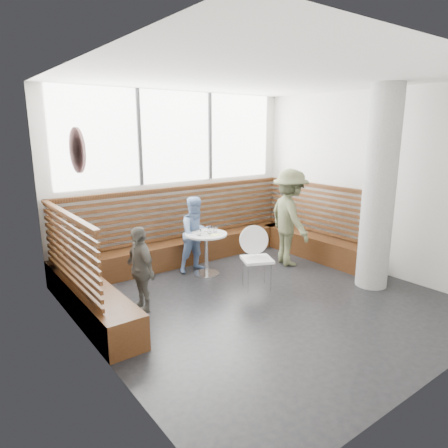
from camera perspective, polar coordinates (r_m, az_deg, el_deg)
room at (r=5.70m, az=6.01°, el=4.01°), size 5.00×5.00×3.20m
booth at (r=7.34m, az=-3.62°, el=-3.37°), size 5.00×2.50×1.44m
concrete_column at (r=6.74m, az=21.28°, el=4.62°), size 0.50×0.50×3.20m
wall_art at (r=4.73m, az=-20.24°, el=9.85°), size 0.03×0.50×0.50m
cafe_table at (r=7.01m, az=-2.56°, el=-3.04°), size 0.73×0.73×0.75m
cafe_chair at (r=6.45m, az=4.30°, el=-4.07°), size 0.48×0.47×1.00m
adult_man at (r=7.57m, az=9.38°, el=0.92°), size 1.00×1.32×1.82m
child_back at (r=7.16m, az=-3.96°, el=-1.51°), size 0.68×0.54×1.37m
child_left at (r=5.73m, az=-11.89°, el=-6.34°), size 0.32×0.73×1.23m
plate_near at (r=6.99m, az=-3.79°, el=-1.22°), size 0.21×0.21×0.01m
plate_far at (r=7.14m, az=-2.85°, el=-0.90°), size 0.21×0.21×0.01m
glass_left at (r=6.80m, az=-3.57°, el=-1.23°), size 0.07×0.07×0.11m
glass_mid at (r=6.94m, az=-2.08°, el=-0.88°), size 0.08×0.08×0.12m
glass_right at (r=7.03m, az=-1.28°, el=-0.71°), size 0.07×0.07×0.11m
menu_card at (r=6.84m, az=-1.28°, el=-1.57°), size 0.21×0.17×0.00m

